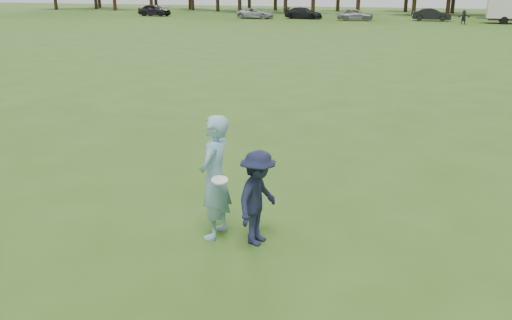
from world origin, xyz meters
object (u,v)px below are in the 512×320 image
object	(u,v)px
defender	(258,198)
car_e	(355,15)
car_d	(304,13)
car_f	(432,15)
player_far_d	(464,17)
car_c	(256,13)
thrower	(215,177)
car_a	(154,10)

from	to	relation	value
defender	car_e	xyz separation A→B (m)	(-7.95, 58.77, -0.09)
car_d	car_f	world-z (taller)	car_f
player_far_d	car_c	size ratio (longest dim) A/B	0.32
car_f	thrower	bearing A→B (deg)	175.88
defender	car_f	size ratio (longest dim) A/B	0.36
defender	car_c	world-z (taller)	defender
car_d	car_f	bearing A→B (deg)	-80.61
player_far_d	defender	bearing A→B (deg)	-101.49
car_e	car_f	bearing A→B (deg)	-81.20
thrower	player_far_d	distance (m)	56.55
player_far_d	car_a	bearing A→B (deg)	167.66
car_a	car_c	size ratio (longest dim) A/B	0.98
thrower	defender	size ratio (longest dim) A/B	1.32
defender	car_d	world-z (taller)	defender
car_a	car_d	world-z (taller)	car_a
car_e	defender	bearing A→B (deg)	-179.02
player_far_d	car_f	size ratio (longest dim) A/B	0.34
car_d	thrower	bearing A→B (deg)	-160.69
car_f	car_a	bearing A→B (deg)	89.31
player_far_d	car_d	world-z (taller)	player_far_d
car_f	car_d	bearing A→B (deg)	90.24
car_c	car_d	xyz separation A→B (m)	(5.81, 1.52, 0.04)
player_far_d	car_c	world-z (taller)	player_far_d
defender	car_d	bearing A→B (deg)	22.57
player_far_d	car_d	distance (m)	19.19
car_c	car_f	bearing A→B (deg)	-84.40
car_a	car_d	distance (m)	20.77
car_c	car_d	bearing A→B (deg)	-76.07
car_a	defender	bearing A→B (deg)	-142.56
thrower	car_e	world-z (taller)	thrower
car_a	player_far_d	bearing A→B (deg)	-88.20
player_far_d	car_c	bearing A→B (deg)	166.93
thrower	car_e	xyz separation A→B (m)	(-7.18, 58.75, -0.34)
car_c	car_e	world-z (taller)	car_e
car_f	player_far_d	bearing A→B (deg)	-146.99
car_c	car_a	bearing A→B (deg)	85.50
thrower	car_c	xyz separation A→B (m)	(-19.69, 58.82, -0.41)
thrower	player_far_d	xyz separation A→B (m)	(4.89, 56.34, -0.31)
player_far_d	car_e	bearing A→B (deg)	161.37
defender	player_far_d	bearing A→B (deg)	4.75
thrower	car_c	distance (m)	62.03
player_far_d	car_f	bearing A→B (deg)	118.49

